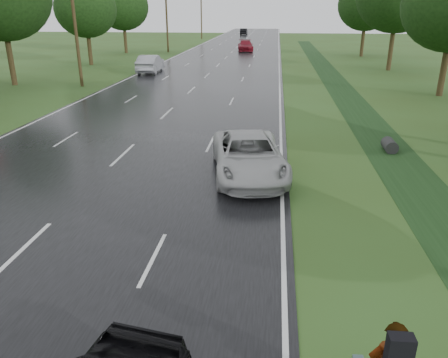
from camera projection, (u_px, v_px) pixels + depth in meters
name	position (u px, v px, depth m)	size (l,w,h in m)	color
ground	(22.00, 252.00, 11.32)	(220.00, 220.00, 0.00)	#344F1C
road	(223.00, 60.00, 52.94)	(14.00, 180.00, 0.04)	black
edge_stripe_east	(279.00, 61.00, 52.21)	(0.12, 180.00, 0.01)	silver
edge_stripe_west	(169.00, 59.00, 53.65)	(0.12, 180.00, 0.01)	silver
center_line	(223.00, 60.00, 52.93)	(0.12, 180.00, 0.01)	silver
drainage_ditch	(356.00, 108.00, 27.38)	(2.20, 120.00, 0.56)	black
utility_pole_mid	(74.00, 18.00, 33.53)	(1.60, 0.26, 10.00)	#3C2F18
utility_pole_far	(167.00, 14.00, 61.29)	(1.60, 0.26, 10.00)	#3C2F18
utility_pole_distant	(201.00, 12.00, 89.04)	(1.60, 0.26, 10.00)	#3C2F18
tree_east_f	(367.00, 4.00, 55.23)	(7.20, 7.20, 9.62)	#3C2F18
tree_west_d	(85.00, 9.00, 46.79)	(6.60, 6.60, 8.80)	#3C2F18
tree_west_f	(123.00, 7.00, 59.69)	(7.00, 7.00, 9.29)	#3C2F18
white_pickup	(249.00, 156.00, 16.16)	(2.51, 5.45, 1.51)	beige
silver_sedan	(150.00, 64.00, 42.51)	(1.77, 5.07, 1.67)	#999BA2
far_car_red	(246.00, 46.00, 63.95)	(2.15, 5.28, 1.53)	maroon
far_car_dark	(244.00, 32.00, 103.46)	(1.56, 4.48, 1.48)	black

